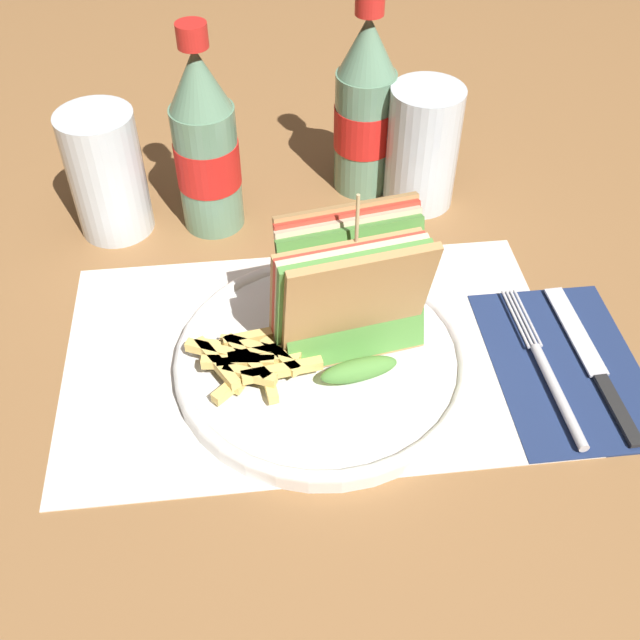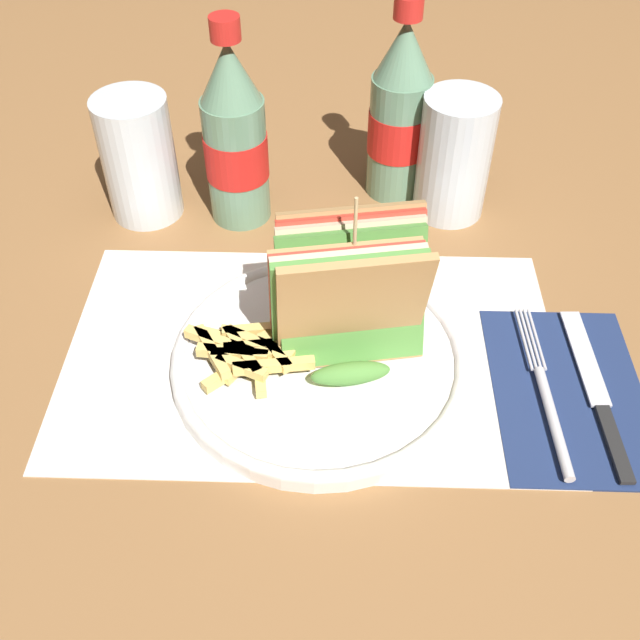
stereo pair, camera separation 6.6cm
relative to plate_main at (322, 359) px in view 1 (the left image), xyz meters
name	(u,v)px [view 1 (the left image)]	position (x,y,z in m)	size (l,w,h in m)	color
ground_plane	(351,358)	(0.03, 0.01, -0.01)	(4.00, 4.00, 0.00)	olive
placemat	(313,353)	(-0.01, 0.02, -0.01)	(0.45, 0.28, 0.00)	silver
plate_main	(322,359)	(0.00, 0.00, 0.00)	(0.26, 0.26, 0.02)	white
club_sandwich	(349,294)	(0.02, 0.01, 0.07)	(0.14, 0.11, 0.17)	tan
fries_pile	(251,359)	(-0.06, -0.01, 0.02)	(0.12, 0.08, 0.02)	#E5C166
napkin	(566,365)	(0.22, -0.02, -0.01)	(0.13, 0.20, 0.00)	navy
fork	(550,378)	(0.20, -0.04, 0.00)	(0.02, 0.19, 0.01)	silver
knife	(592,362)	(0.24, -0.03, 0.00)	(0.02, 0.19, 0.00)	black
coke_bottle_near	(206,146)	(-0.09, 0.23, 0.09)	(0.07, 0.07, 0.22)	slate
coke_bottle_far	(365,110)	(0.08, 0.28, 0.09)	(0.07, 0.07, 0.22)	slate
glass_near	(422,147)	(0.14, 0.24, 0.06)	(0.08, 0.08, 0.14)	silver
glass_far	(107,174)	(-0.20, 0.23, 0.06)	(0.08, 0.08, 0.14)	silver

